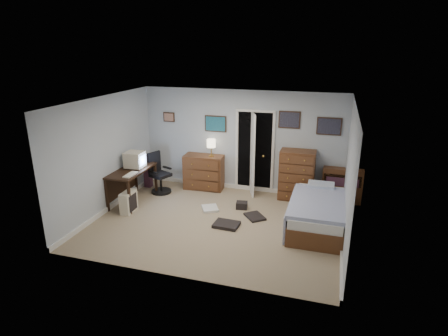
# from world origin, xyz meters

# --- Properties ---
(floor) EXTENTS (5.00, 4.00, 0.02)m
(floor) POSITION_xyz_m (0.00, 0.00, -0.01)
(floor) COLOR gray
(floor) RESTS_ON ground
(computer_desk) EXTENTS (0.65, 1.37, 0.79)m
(computer_desk) POSITION_xyz_m (-2.29, 0.48, 0.61)
(computer_desk) COLOR black
(computer_desk) RESTS_ON floor
(crt_monitor) EXTENTS (0.41, 0.38, 0.38)m
(crt_monitor) POSITION_xyz_m (-2.18, 0.63, 0.98)
(crt_monitor) COLOR beige
(crt_monitor) RESTS_ON computer_desk
(keyboard) EXTENTS (0.16, 0.42, 0.03)m
(keyboard) POSITION_xyz_m (-2.02, 0.13, 0.80)
(keyboard) COLOR beige
(keyboard) RESTS_ON computer_desk
(pc_tower) EXTENTS (0.22, 0.44, 0.47)m
(pc_tower) POSITION_xyz_m (-2.00, -0.07, 0.24)
(pc_tower) COLOR beige
(pc_tower) RESTS_ON floor
(office_chair) EXTENTS (0.64, 0.64, 1.01)m
(office_chair) POSITION_xyz_m (-1.88, 1.20, 0.39)
(office_chair) COLOR black
(office_chair) RESTS_ON floor
(media_stack) EXTENTS (0.17, 0.17, 0.84)m
(media_stack) POSITION_xyz_m (-2.32, 1.46, 0.42)
(media_stack) COLOR maroon
(media_stack) RESTS_ON floor
(low_dresser) EXTENTS (1.01, 0.54, 0.87)m
(low_dresser) POSITION_xyz_m (-0.90, 1.77, 0.44)
(low_dresser) COLOR brown
(low_dresser) RESTS_ON floor
(table_lamp) EXTENTS (0.23, 0.23, 0.43)m
(table_lamp) POSITION_xyz_m (-0.70, 1.77, 1.19)
(table_lamp) COLOR gold
(table_lamp) RESTS_ON low_dresser
(doorway) EXTENTS (0.96, 1.12, 2.05)m
(doorway) POSITION_xyz_m (0.35, 2.27, 1.00)
(doorway) COLOR black
(doorway) RESTS_ON floor
(tall_dresser) EXTENTS (0.81, 0.48, 1.19)m
(tall_dresser) POSITION_xyz_m (1.42, 1.75, 0.59)
(tall_dresser) COLOR brown
(tall_dresser) RESTS_ON floor
(headboard_bookcase) EXTENTS (0.91, 0.26, 0.81)m
(headboard_bookcase) POSITION_xyz_m (2.45, 1.86, 0.43)
(headboard_bookcase) COLOR brown
(headboard_bookcase) RESTS_ON floor
(bed) EXTENTS (1.09, 2.02, 0.66)m
(bed) POSITION_xyz_m (1.98, 0.41, 0.31)
(bed) COLOR brown
(bed) RESTS_ON floor
(wall_posters) EXTENTS (4.38, 0.04, 0.60)m
(wall_posters) POSITION_xyz_m (0.57, 1.98, 1.75)
(wall_posters) COLOR #331E11
(wall_posters) RESTS_ON floor
(floor_clutter) EXTENTS (1.55, 1.25, 0.16)m
(floor_clutter) POSITION_xyz_m (0.23, 0.35, 0.04)
(floor_clutter) COLOR black
(floor_clutter) RESTS_ON floor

